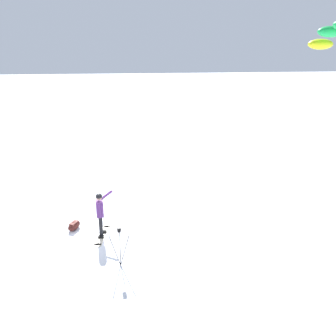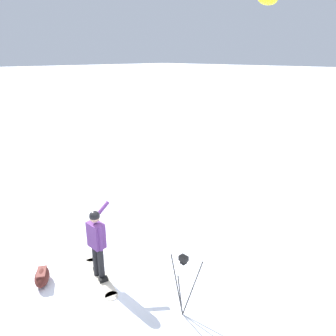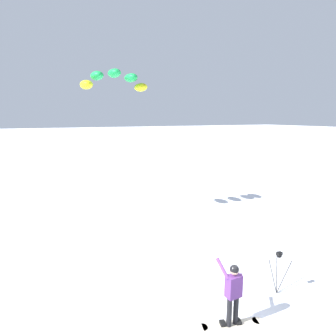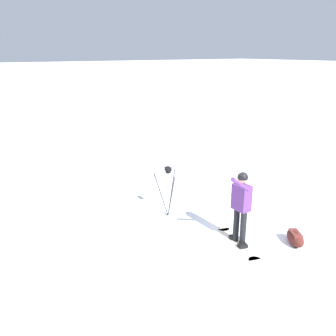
# 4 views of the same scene
# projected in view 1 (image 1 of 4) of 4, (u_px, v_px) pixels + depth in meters

# --- Properties ---
(ground_plane) EXTENTS (300.00, 300.00, 0.00)m
(ground_plane) POSITION_uv_depth(u_px,v_px,m) (103.00, 238.00, 13.14)
(ground_plane) COLOR white
(snowboarder) EXTENTS (0.66, 0.47, 1.77)m
(snowboarder) POSITION_uv_depth(u_px,v_px,m) (100.00, 210.00, 12.98)
(snowboarder) COLOR black
(snowboarder) RESTS_ON ground_plane
(snowboard) EXTENTS (0.73, 1.78, 0.10)m
(snowboard) POSITION_uv_depth(u_px,v_px,m) (102.00, 235.00, 13.32)
(snowboard) COLOR beige
(snowboard) RESTS_ON ground_plane
(gear_bag_large) EXTENTS (0.63, 0.75, 0.32)m
(gear_bag_large) POSITION_uv_depth(u_px,v_px,m) (74.00, 225.00, 13.75)
(gear_bag_large) COLOR #4C1E19
(gear_bag_large) RESTS_ON ground_plane
(camera_tripod) EXTENTS (0.67, 0.63, 1.39)m
(camera_tripod) POSITION_uv_depth(u_px,v_px,m) (119.00, 239.00, 11.10)
(camera_tripod) COLOR #262628
(camera_tripod) RESTS_ON ground_plane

